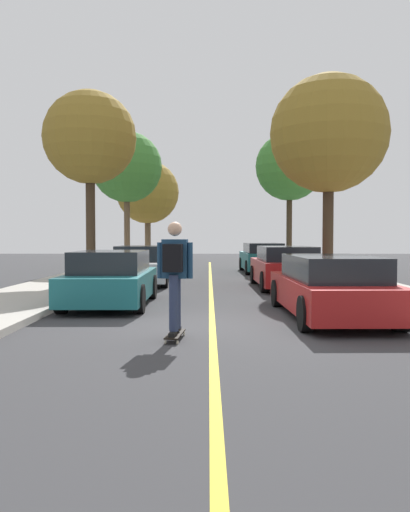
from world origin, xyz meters
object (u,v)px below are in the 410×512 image
Objects in this scene: street_tree_left_near at (127,167)px; street_tree_left_far at (148,192)px; skateboarder at (175,270)px; street_tree_right_nearest at (329,134)px; parked_car_left_nearest at (111,279)px; parked_car_right_far at (262,258)px; fire_hydrant at (330,273)px; street_tree_left_nearest at (90,138)px; parked_car_left_near at (142,265)px; skateboard at (175,334)px; parked_car_right_near at (285,267)px; street_tree_right_near at (290,167)px; parked_car_right_nearest at (330,287)px.

street_tree_left_near reaches higher than street_tree_left_far.
street_tree_right_nearest is at bearing 64.08° from skateboarder.
parked_car_right_far is at bearing 66.77° from parked_car_left_nearest.
street_tree_right_nearest is 4.93m from fire_hydrant.
street_tree_left_nearest is 0.99× the size of street_tree_left_far.
fire_hydrant is (6.35, -1.31, -0.17)m from parked_car_left_near.
parked_car_right_far is at bearing 78.82° from skateboard.
parked_car_left_near reaches higher than fire_hydrant.
parked_car_right_far is at bearing 90.00° from parked_car_right_near.
street_tree_left_far is at bearing 90.00° from street_tree_left_near.
fire_hydrant is at bearing -64.84° from street_tree_left_far.
parked_car_right_near is 8.89m from skateboarder.
skateboarder is at bearing -115.92° from street_tree_right_nearest.
street_tree_left_nearest is 0.91× the size of street_tree_right_nearest.
street_tree_left_near is (-1.71, 7.27, 4.44)m from parked_car_left_near.
parked_car_left_near is 7.41m from parked_car_right_far.
street_tree_right_near is (6.56, 8.57, 4.63)m from parked_car_left_near.
street_tree_left_far reaches higher than parked_car_left_near.
street_tree_right_near reaches higher than street_tree_left_near.
street_tree_right_near is at bearing 83.94° from parked_car_right_nearest.
street_tree_left_nearest is (-1.71, -0.49, 4.37)m from parked_car_left_near.
skateboarder is (1.81, -4.10, 0.49)m from parked_car_left_nearest.
street_tree_left_nearest reaches higher than parked_car_left_nearest.
parked_car_left_nearest is 21.98m from street_tree_left_far.
street_tree_left_nearest is 9.28m from fire_hydrant.
skateboarder is at bearing -69.31° from street_tree_left_nearest.
parked_car_right_nearest is 13.12m from parked_car_right_far.
street_tree_left_near is 0.94× the size of street_tree_right_nearest.
street_tree_left_near reaches higher than skateboarder.
parked_car_right_near is at bearing 69.91° from skateboard.
street_tree_left_far is at bearing 105.67° from parked_car_right_nearest.
skateboarder is (3.52, -9.31, -3.89)m from street_tree_left_nearest.
fire_hydrant is at bearing 34.71° from parked_car_left_nearest.
parked_car_left_nearest is at bearing -113.23° from parked_car_right_far.
street_tree_left_nearest is at bearing 110.69° from skateboarder.
street_tree_left_near is at bearing -171.09° from street_tree_right_near.
fire_hydrant is (-0.21, -9.88, -4.80)m from street_tree_right_near.
parked_car_left_nearest is 2.25× the size of skateboarder.
street_tree_right_near reaches higher than parked_car_right_nearest.
street_tree_left_nearest is 3.61× the size of skateboarder.
parked_car_right_near reaches higher than fire_hydrant.
skateboarder is at bearing -66.20° from parked_car_left_nearest.
fire_hydrant is (1.50, 0.16, -0.18)m from parked_car_right_near.
parked_car_left_near reaches higher than skateboard.
parked_car_right_nearest is 6.62× the size of fire_hydrant.
skateboard is at bearing -65.99° from parked_car_left_nearest.
street_tree_right_nearest is (1.71, -5.63, 4.55)m from parked_car_right_far.
parked_car_left_near is 0.99× the size of parked_car_right_near.
parked_car_left_near is at bearing -76.79° from street_tree_left_near.
parked_car_left_near is 6.49m from fire_hydrant.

